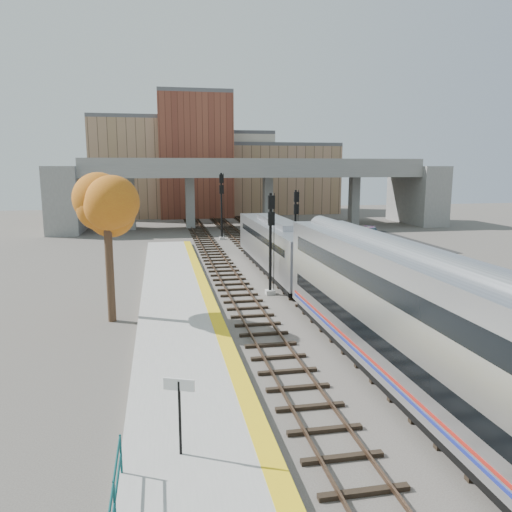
{
  "coord_description": "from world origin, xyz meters",
  "views": [
    {
      "loc": [
        -8.18,
        -24.54,
        8.4
      ],
      "look_at": [
        -1.91,
        7.8,
        2.5
      ],
      "focal_mm": 35.0,
      "sensor_mm": 36.0,
      "label": 1
    }
  ],
  "objects": [
    {
      "name": "station_sign",
      "position": [
        -7.81,
        -11.41,
        1.98
      ],
      "size": [
        0.85,
        0.39,
        2.27
      ],
      "rotation": [
        0.0,
        0.0,
        -0.39
      ],
      "color": "black",
      "rests_on": "platform"
    },
    {
      "name": "parking_lot",
      "position": [
        14.0,
        28.0,
        0.02
      ],
      "size": [
        14.0,
        18.0,
        0.04
      ],
      "primitive_type": "cube",
      "color": "black",
      "rests_on": "ground"
    },
    {
      "name": "overpass",
      "position": [
        4.92,
        45.0,
        5.81
      ],
      "size": [
        54.0,
        12.0,
        9.5
      ],
      "color": "slate",
      "rests_on": "ground"
    },
    {
      "name": "car_b",
      "position": [
        12.06,
        27.0,
        0.59
      ],
      "size": [
        1.67,
        3.46,
        1.09
      ],
      "primitive_type": "imported",
      "rotation": [
        0.0,
        0.0,
        -0.16
      ],
      "color": "#99999E",
      "rests_on": "parking_lot"
    },
    {
      "name": "signal_mast_mid",
      "position": [
        3.0,
        15.7,
        3.12
      ],
      "size": [
        0.6,
        0.64,
        6.51
      ],
      "color": "#9E9E99",
      "rests_on": "ground"
    },
    {
      "name": "locomotive",
      "position": [
        1.0,
        13.64,
        2.28
      ],
      "size": [
        3.02,
        19.05,
        4.1
      ],
      "color": "#A8AAB2",
      "rests_on": "ground"
    },
    {
      "name": "car_c",
      "position": [
        16.32,
        30.28,
        0.7
      ],
      "size": [
        3.1,
        4.92,
        1.33
      ],
      "primitive_type": "imported",
      "rotation": [
        0.0,
        0.0,
        -0.29
      ],
      "color": "#99999E",
      "rests_on": "parking_lot"
    },
    {
      "name": "yellow_strip",
      "position": [
        -5.35,
        0.0,
        0.35
      ],
      "size": [
        0.7,
        60.0,
        0.01
      ],
      "primitive_type": "cube",
      "color": "yellow",
      "rests_on": "platform"
    },
    {
      "name": "ground",
      "position": [
        0.0,
        0.0,
        0.0
      ],
      "size": [
        160.0,
        160.0,
        0.0
      ],
      "primitive_type": "plane",
      "color": "#47423D",
      "rests_on": "ground"
    },
    {
      "name": "coach",
      "position": [
        1.0,
        -8.97,
        2.8
      ],
      "size": [
        3.03,
        25.0,
        5.0
      ],
      "color": "#A8AAB2",
      "rests_on": "ground"
    },
    {
      "name": "signal_mast_far",
      "position": [
        -1.1,
        32.95,
        3.95
      ],
      "size": [
        0.6,
        0.64,
        7.73
      ],
      "color": "#9E9E99",
      "rests_on": "ground"
    },
    {
      "name": "car_a",
      "position": [
        12.32,
        24.72,
        0.68
      ],
      "size": [
        1.82,
        3.88,
        1.28
      ],
      "primitive_type": "imported",
      "rotation": [
        0.0,
        0.0,
        0.08
      ],
      "color": "#99999E",
      "rests_on": "parking_lot"
    },
    {
      "name": "buildings_far",
      "position": [
        1.26,
        66.57,
        7.88
      ],
      "size": [
        43.0,
        21.0,
        20.6
      ],
      "color": "#9B755A",
      "rests_on": "ground"
    },
    {
      "name": "signal_mast_near",
      "position": [
        -1.1,
        6.96,
        3.28
      ],
      "size": [
        0.6,
        0.64,
        6.74
      ],
      "color": "#9E9E99",
      "rests_on": "ground"
    },
    {
      "name": "tracks",
      "position": [
        0.93,
        12.5,
        0.08
      ],
      "size": [
        10.7,
        95.0,
        0.25
      ],
      "color": "black",
      "rests_on": "ground"
    },
    {
      "name": "tree",
      "position": [
        -10.94,
        2.98,
        6.32
      ],
      "size": [
        3.6,
        3.6,
        8.52
      ],
      "color": "#382619",
      "rests_on": "ground"
    },
    {
      "name": "platform",
      "position": [
        -7.25,
        0.0,
        0.17
      ],
      "size": [
        4.5,
        60.0,
        0.35
      ],
      "primitive_type": "cube",
      "color": "#9E9E99",
      "rests_on": "ground"
    }
  ]
}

